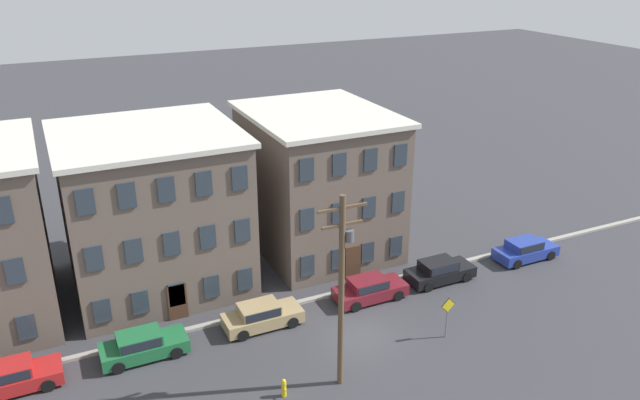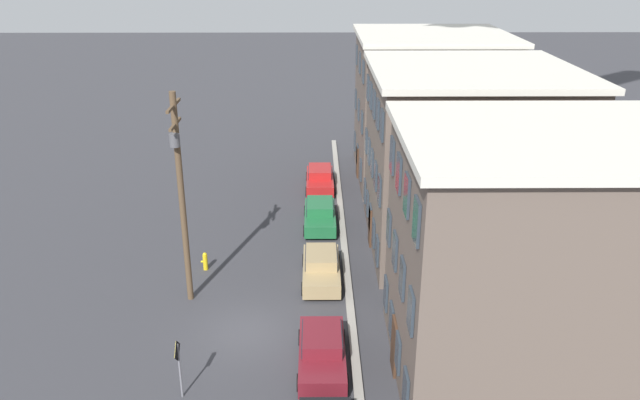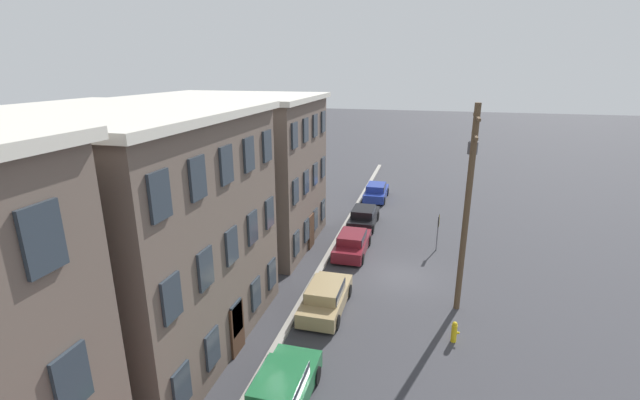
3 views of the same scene
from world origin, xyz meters
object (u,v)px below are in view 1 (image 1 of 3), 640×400
(fire_hydrant, at_px, (284,388))
(car_red, at_px, (11,377))
(car_tan, at_px, (261,315))
(utility_pole, at_px, (342,283))
(car_black, at_px, (439,270))
(caution_sign, at_px, (448,311))
(car_maroon, at_px, (369,288))
(car_blue, at_px, (525,249))
(car_green, at_px, (142,344))

(fire_hydrant, bearing_deg, car_red, 152.76)
(car_tan, height_order, utility_pole, utility_pole)
(car_black, bearing_deg, caution_sign, -121.76)
(car_maroon, height_order, car_blue, same)
(car_blue, bearing_deg, car_green, -179.95)
(car_blue, distance_m, utility_pole, 18.82)
(car_blue, xyz_separation_m, caution_sign, (-10.23, -5.24, 0.88))
(utility_pole, bearing_deg, caution_sign, 7.87)
(car_red, bearing_deg, car_green, -0.44)
(car_green, bearing_deg, car_blue, 0.05)
(car_green, xyz_separation_m, car_tan, (6.51, 0.02, 0.00))
(car_red, distance_m, caution_sign, 22.02)
(car_maroon, xyz_separation_m, utility_pole, (-5.03, -6.15, 4.79))
(car_black, distance_m, car_blue, 6.97)
(car_maroon, height_order, caution_sign, caution_sign)
(car_red, height_order, utility_pole, utility_pole)
(car_tan, xyz_separation_m, utility_pole, (1.82, -6.19, 4.79))
(utility_pole, bearing_deg, car_green, 143.48)
(car_maroon, relative_size, utility_pole, 0.45)
(car_maroon, height_order, utility_pole, utility_pole)
(car_red, relative_size, utility_pole, 0.45)
(car_tan, distance_m, caution_sign, 10.20)
(car_red, bearing_deg, fire_hydrant, -27.24)
(car_green, xyz_separation_m, fire_hydrant, (5.45, -5.92, -0.27))
(car_maroon, relative_size, caution_sign, 1.79)
(car_green, distance_m, car_maroon, 13.37)
(car_blue, xyz_separation_m, utility_pole, (-17.11, -6.19, 4.79))
(car_green, height_order, car_tan, same)
(car_green, bearing_deg, car_maroon, -0.11)
(car_green, height_order, car_black, same)
(caution_sign, relative_size, fire_hydrant, 2.56)
(car_maroon, distance_m, caution_sign, 5.58)
(car_red, xyz_separation_m, fire_hydrant, (11.60, -5.97, -0.27))
(utility_pole, distance_m, fire_hydrant, 5.82)
(car_tan, bearing_deg, car_black, 0.18)
(utility_pole, bearing_deg, car_black, 31.52)
(car_black, bearing_deg, car_tan, -179.82)
(car_red, distance_m, car_maroon, 19.51)
(car_red, bearing_deg, car_black, 0.01)
(fire_hydrant, bearing_deg, utility_pole, -4.93)
(utility_pole, relative_size, fire_hydrant, 10.29)
(car_black, distance_m, caution_sign, 6.26)
(car_red, distance_m, car_black, 24.63)
(car_green, relative_size, caution_sign, 1.79)
(car_black, bearing_deg, utility_pole, -148.48)
(car_tan, relative_size, caution_sign, 1.79)
(car_red, height_order, car_maroon, same)
(car_black, bearing_deg, car_maroon, -179.13)
(utility_pole, bearing_deg, fire_hydrant, 175.07)
(car_red, relative_size, car_blue, 1.00)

